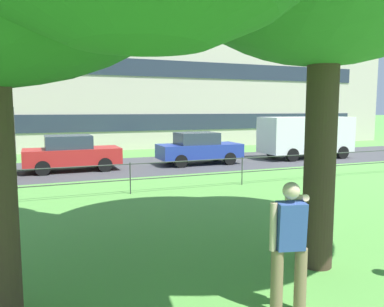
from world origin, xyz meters
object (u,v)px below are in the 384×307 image
(person_thrower, at_px, (289,243))
(panel_van_center, at_px, (306,135))
(car_red_far_right, at_px, (72,153))
(car_blue_left, at_px, (199,148))
(apartment_building_background, at_px, (130,29))

(person_thrower, relative_size, panel_van_center, 0.35)
(car_red_far_right, xyz_separation_m, car_blue_left, (5.89, -0.14, 0.00))
(person_thrower, distance_m, car_blue_left, 13.72)
(car_red_far_right, distance_m, apartment_building_background, 17.73)
(person_thrower, xyz_separation_m, panel_van_center, (10.54, 13.03, 0.33))
(car_red_far_right, distance_m, car_blue_left, 5.89)
(person_thrower, bearing_deg, panel_van_center, 51.04)
(car_blue_left, bearing_deg, panel_van_center, -0.30)
(panel_van_center, xyz_separation_m, apartment_building_background, (-6.25, 14.64, 7.84))
(person_thrower, bearing_deg, car_red_far_right, 97.23)
(person_thrower, bearing_deg, apartment_building_background, 81.20)
(person_thrower, height_order, car_blue_left, person_thrower)
(car_blue_left, bearing_deg, car_red_far_right, 178.65)
(car_red_far_right, bearing_deg, person_thrower, -82.77)
(car_blue_left, xyz_separation_m, apartment_building_background, (0.07, 14.61, 8.33))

